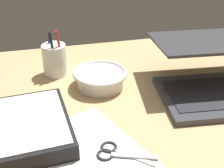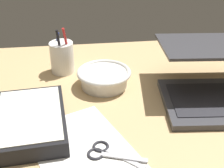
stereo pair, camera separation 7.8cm
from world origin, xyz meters
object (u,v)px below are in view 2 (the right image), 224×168
Objects in this scene: pen_cup at (62,57)px; scissors at (105,152)px; laptop at (220,81)px; bowl at (104,77)px.

pen_cup reaches higher than scissors.
scissors is at bearing -145.73° from laptop.
pen_cup is at bearing 138.65° from bowl.
laptop reaches higher than bowl.
laptop is 2.26× the size of pen_cup.
pen_cup is at bearing 158.98° from laptop.
laptop is 39.95cm from scissors.
bowl is (-31.72, 10.77, -2.39)cm from laptop.
scissors is (-34.66, -19.23, -5.01)cm from laptop.
bowl is 1.02× the size of pen_cup.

